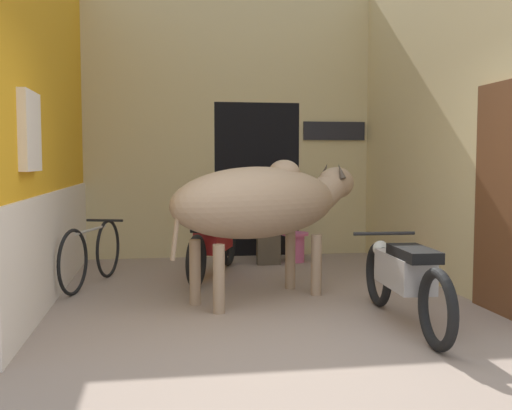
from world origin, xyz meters
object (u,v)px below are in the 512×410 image
cow (264,202)px  bucket (398,269)px  shopkeeper_seated (267,217)px  plastic_stool (295,246)px  motorcycle_near (404,277)px  motorcycle_far (214,242)px  bicycle (92,254)px

cow → bucket: cow is taller
shopkeeper_seated → plastic_stool: (0.40, 0.03, -0.41)m
motorcycle_near → bucket: motorcycle_near is taller
cow → motorcycle_near: 1.63m
plastic_stool → bucket: plastic_stool is taller
motorcycle_near → motorcycle_far: motorcycle_near is taller
motorcycle_far → plastic_stool: bearing=34.7°
motorcycle_far → motorcycle_near: bearing=-60.2°
motorcycle_far → plastic_stool: size_ratio=4.70×
bicycle → shopkeeper_seated: (2.18, 1.14, 0.27)m
bicycle → motorcycle_near: bearing=-36.9°
motorcycle_near → shopkeeper_seated: bearing=100.6°
shopkeeper_seated → bucket: shopkeeper_seated is taller
plastic_stool → cow: bearing=-110.7°
motorcycle_far → bucket: (2.11, -0.57, -0.28)m
motorcycle_far → shopkeeper_seated: size_ratio=1.57×
shopkeeper_seated → bucket: (1.31, -1.36, -0.50)m
motorcycle_near → plastic_stool: bearing=93.6°
shopkeeper_seated → plastic_stool: bearing=4.5°
shopkeeper_seated → bucket: 1.96m
motorcycle_far → shopkeeper_seated: 1.14m
cow → bucket: size_ratio=8.73×
bicycle → cow: bearing=-27.4°
cow → motorcycle_far: bearing=107.4°
cow → plastic_stool: 2.37m
cow → motorcycle_far: size_ratio=1.19×
cow → motorcycle_far: cow is taller
motorcycle_far → plastic_stool: motorcycle_far is taller
plastic_stool → bucket: 1.67m
bicycle → plastic_stool: 2.84m
bicycle → shopkeeper_seated: size_ratio=1.32×
motorcycle_near → bucket: size_ratio=7.59×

